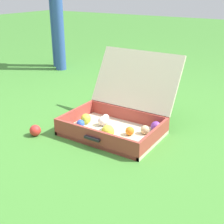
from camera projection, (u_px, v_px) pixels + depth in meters
name	position (u px, v px, depth m)	size (l,w,h in m)	color
ground_plane	(104.00, 135.00, 2.03)	(16.00, 16.00, 0.00)	#3D7A2D
open_suitcase	(119.00, 115.00, 2.07)	(0.63, 0.67, 0.49)	beige
stray_ball_on_grass	(35.00, 130.00, 2.02)	(0.07, 0.07, 0.07)	red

